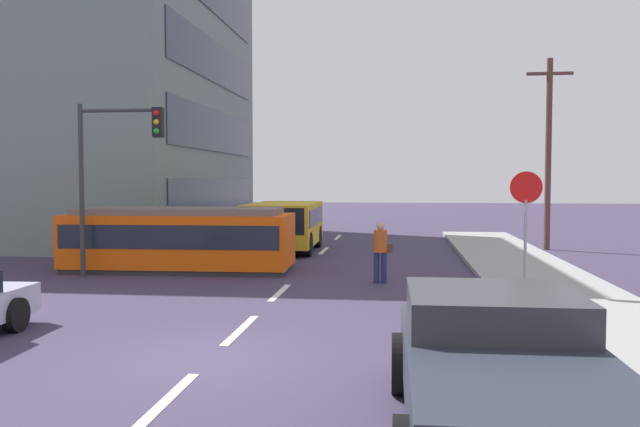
{
  "coord_description": "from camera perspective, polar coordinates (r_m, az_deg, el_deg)",
  "views": [
    {
      "loc": [
        2.92,
        -9.68,
        2.82
      ],
      "look_at": [
        0.79,
        7.8,
        1.89
      ],
      "focal_mm": 36.1,
      "sensor_mm": 36.0,
      "label": 1
    }
  ],
  "objects": [
    {
      "name": "ground_plane",
      "position": [
        20.09,
        -1.5,
        -5.06
      ],
      "size": [
        120.0,
        120.0,
        0.0
      ],
      "primitive_type": "plane",
      "color": "#3C334D"
    },
    {
      "name": "sidewalk_curb_right",
      "position": [
        16.38,
        20.68,
        -6.85
      ],
      "size": [
        3.2,
        36.0,
        0.14
      ],
      "primitive_type": "cube",
      "color": "#989896",
      "rests_on": "ground"
    },
    {
      "name": "lane_stripe_0",
      "position": [
        8.68,
        -13.67,
        -16.0
      ],
      "size": [
        0.16,
        2.4,
        0.01
      ],
      "primitive_type": "cube",
      "color": "silver",
      "rests_on": "ground"
    },
    {
      "name": "lane_stripe_1",
      "position": [
        12.36,
        -7.03,
        -10.18
      ],
      "size": [
        0.16,
        2.4,
        0.01
      ],
      "primitive_type": "cube",
      "color": "silver",
      "rests_on": "ground"
    },
    {
      "name": "lane_stripe_2",
      "position": [
        16.19,
        -3.59,
        -7.01
      ],
      "size": [
        0.16,
        2.4,
        0.01
      ],
      "primitive_type": "cube",
      "color": "silver",
      "rests_on": "ground"
    },
    {
      "name": "lane_stripe_3",
      "position": [
        25.56,
        0.34,
        -3.31
      ],
      "size": [
        0.16,
        2.4,
        0.01
      ],
      "primitive_type": "cube",
      "color": "silver",
      "rests_on": "ground"
    },
    {
      "name": "lane_stripe_4",
      "position": [
        31.5,
        1.59,
        -2.12
      ],
      "size": [
        0.16,
        2.4,
        0.01
      ],
      "primitive_type": "cube",
      "color": "silver",
      "rests_on": "ground"
    },
    {
      "name": "corner_building",
      "position": [
        34.56,
        -22.85,
        11.39
      ],
      "size": [
        16.67,
        15.53,
        16.0
      ],
      "color": "slate",
      "rests_on": "ground"
    },
    {
      "name": "streetcar_tram",
      "position": [
        20.46,
        -12.31,
        -2.14
      ],
      "size": [
        6.98,
        2.75,
        1.95
      ],
      "color": "#EC530B",
      "rests_on": "ground"
    },
    {
      "name": "city_bus",
      "position": [
        25.38,
        -3.17,
        -0.92
      ],
      "size": [
        2.61,
        5.17,
        1.9
      ],
      "color": "gold",
      "rests_on": "ground"
    },
    {
      "name": "pedestrian_crossing",
      "position": [
        17.61,
        5.39,
        -3.12
      ],
      "size": [
        0.51,
        0.36,
        1.67
      ],
      "color": "navy",
      "rests_on": "ground"
    },
    {
      "name": "pickup_truck_parked",
      "position": [
        7.34,
        15.59,
        -13.1
      ],
      "size": [
        2.33,
        5.02,
        1.55
      ],
      "color": "#282E3C",
      "rests_on": "ground"
    },
    {
      "name": "parked_sedan_mid",
      "position": [
        24.72,
        -12.59,
        -2.16
      ],
      "size": [
        2.08,
        4.17,
        1.19
      ],
      "color": "#183397",
      "rests_on": "ground"
    },
    {
      "name": "parked_sedan_far",
      "position": [
        30.37,
        -8.06,
        -1.17
      ],
      "size": [
        2.02,
        4.42,
        1.19
      ],
      "color": "#3B5435",
      "rests_on": "ground"
    },
    {
      "name": "parked_sedan_furthest",
      "position": [
        36.83,
        -6.28,
        -0.43
      ],
      "size": [
        1.98,
        4.51,
        1.19
      ],
      "color": "navy",
      "rests_on": "ground"
    },
    {
      "name": "stop_sign",
      "position": [
        16.14,
        17.78,
        0.64
      ],
      "size": [
        0.76,
        0.07,
        2.88
      ],
      "color": "gray",
      "rests_on": "sidewalk_curb_right"
    },
    {
      "name": "traffic_light_mast",
      "position": [
        19.3,
        -17.84,
        4.81
      ],
      "size": [
        2.52,
        0.33,
        4.98
      ],
      "color": "#333333",
      "rests_on": "ground"
    },
    {
      "name": "utility_pole_mid",
      "position": [
        27.44,
        19.59,
        5.31
      ],
      "size": [
        1.8,
        0.24,
        7.65
      ],
      "color": "brown",
      "rests_on": "ground"
    }
  ]
}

